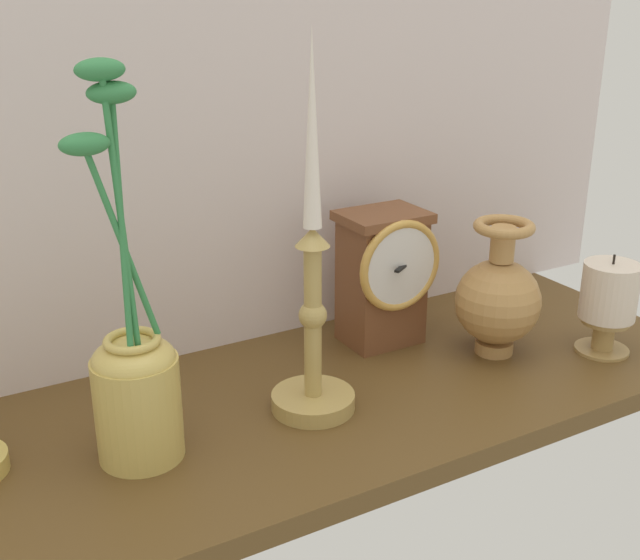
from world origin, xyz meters
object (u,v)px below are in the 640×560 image
object	(u,v)px
brass_vase_bulbous	(498,297)
mantel_clock	(384,276)
pillar_candle_front	(608,301)
brass_vase_jar	(135,374)
candlestick_tall_center	(313,314)

from	to	relation	value
brass_vase_bulbous	mantel_clock	bearing A→B (deg)	137.40
brass_vase_bulbous	pillar_candle_front	distance (cm)	13.85
brass_vase_jar	pillar_candle_front	world-z (taller)	brass_vase_jar
mantel_clock	pillar_candle_front	distance (cm)	28.03
mantel_clock	candlestick_tall_center	size ratio (longest dim) A/B	0.43
candlestick_tall_center	brass_vase_bulbous	distance (cm)	27.08
mantel_clock	brass_vase_bulbous	distance (cm)	14.42
brass_vase_jar	candlestick_tall_center	bearing A→B (deg)	-1.61
candlestick_tall_center	brass_vase_jar	bearing A→B (deg)	178.39
candlestick_tall_center	pillar_candle_front	bearing A→B (deg)	-8.29
brass_vase_jar	pillar_candle_front	bearing A→B (deg)	-6.09
mantel_clock	candlestick_tall_center	distance (cm)	19.51
mantel_clock	brass_vase_jar	distance (cm)	36.93
mantel_clock	brass_vase_bulbous	world-z (taller)	mantel_clock
brass_vase_jar	pillar_candle_front	size ratio (longest dim) A/B	2.95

